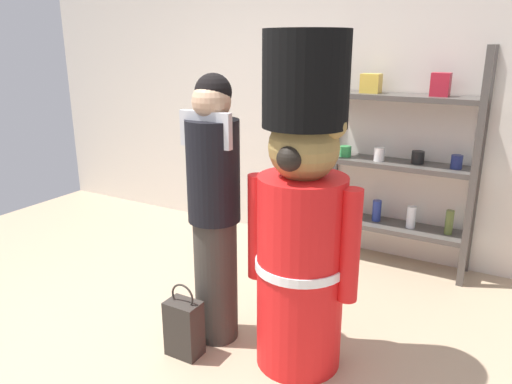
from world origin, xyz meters
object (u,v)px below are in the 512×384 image
(merchandise_shelf, at_px, (398,160))
(shopping_bag, at_px, (184,327))
(person_shopper, at_px, (214,206))
(teddy_bear_guard, at_px, (302,219))

(merchandise_shelf, distance_m, shopping_bag, 2.16)
(person_shopper, bearing_deg, shopping_bag, -102.98)
(person_shopper, xyz_separation_m, shopping_bag, (-0.06, -0.26, -0.69))
(merchandise_shelf, xyz_separation_m, teddy_bear_guard, (-0.10, -1.62, -0.01))
(merchandise_shelf, relative_size, shopping_bag, 3.85)
(shopping_bag, bearing_deg, person_shopper, 77.02)
(shopping_bag, bearing_deg, merchandise_shelf, 69.32)
(teddy_bear_guard, bearing_deg, person_shopper, -177.51)
(teddy_bear_guard, relative_size, person_shopper, 1.14)
(merchandise_shelf, distance_m, teddy_bear_guard, 1.62)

